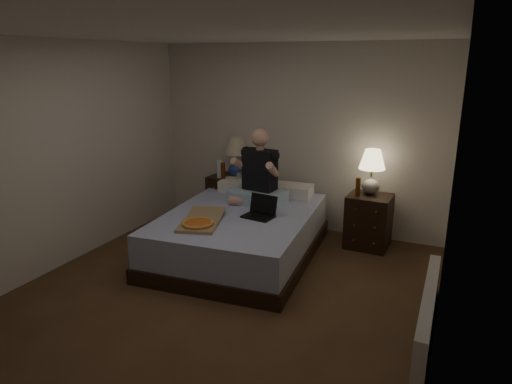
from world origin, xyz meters
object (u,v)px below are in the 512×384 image
at_px(nightstand_right, 369,221).
at_px(water_bottle, 219,169).
at_px(bed, 240,234).
at_px(beer_bottle_right, 358,187).
at_px(laptop, 258,207).
at_px(soda_can, 239,176).
at_px(person, 258,167).
at_px(nightstand_left, 230,199).
at_px(lamp_left, 236,157).
at_px(pizza_box, 198,224).
at_px(radiator, 427,312).
at_px(beer_bottle_left, 223,171).
at_px(lamp_right, 372,172).

distance_m(nightstand_right, water_bottle, 2.14).
distance_m(bed, beer_bottle_right, 1.54).
distance_m(beer_bottle_right, laptop, 1.29).
distance_m(bed, soda_can, 1.12).
distance_m(nightstand_right, person, 1.54).
xyz_separation_m(nightstand_left, soda_can, (0.19, -0.10, 0.39)).
bearing_deg(lamp_left, pizza_box, -77.23).
bearing_deg(beer_bottle_right, nightstand_right, 32.98).
bearing_deg(bed, water_bottle, 126.09).
relative_size(nightstand_left, radiator, 0.43).
bearing_deg(beer_bottle_left, soda_can, 23.39).
bearing_deg(person, nightstand_left, 147.94).
height_order(lamp_left, radiator, lamp_left).
relative_size(lamp_right, water_bottle, 2.24).
distance_m(bed, nightstand_left, 1.20).
distance_m(beer_bottle_right, person, 1.25).
relative_size(nightstand_right, radiator, 0.42).
bearing_deg(bed, person, 80.91).
bearing_deg(pizza_box, bed, 57.04).
height_order(bed, radiator, bed).
height_order(laptop, pizza_box, laptop).
xyz_separation_m(bed, pizza_box, (-0.19, -0.64, 0.31)).
distance_m(beer_bottle_right, pizza_box, 2.02).
xyz_separation_m(bed, laptop, (0.27, -0.07, 0.39)).
bearing_deg(lamp_left, bed, -61.41).
xyz_separation_m(lamp_left, pizza_box, (0.38, -1.69, -0.38)).
bearing_deg(person, pizza_box, -93.99).
bearing_deg(nightstand_left, water_bottle, -116.97).
distance_m(bed, beer_bottle_left, 1.18).
bearing_deg(bed, beer_bottle_right, 29.39).
bearing_deg(beer_bottle_left, pizza_box, -72.18).
xyz_separation_m(nightstand_right, soda_can, (-1.80, 0.01, 0.40)).
distance_m(lamp_left, laptop, 1.44).
bearing_deg(beer_bottle_left, nightstand_left, 87.67).
distance_m(nightstand_left, pizza_box, 1.73).
height_order(lamp_left, laptop, lamp_left).
bearing_deg(beer_bottle_left, person, -29.31).
height_order(beer_bottle_left, beer_bottle_right, beer_bottle_left).
bearing_deg(radiator, laptop, 158.70).
distance_m(lamp_left, lamp_right, 1.90).
height_order(person, radiator, person).
height_order(beer_bottle_right, radiator, beer_bottle_right).
bearing_deg(bed, beer_bottle_left, 124.22).
relative_size(bed, water_bottle, 8.68).
distance_m(soda_can, radiator, 3.20).
distance_m(water_bottle, radiator, 3.43).
relative_size(bed, pizza_box, 2.85).
height_order(nightstand_right, lamp_right, lamp_right).
xyz_separation_m(water_bottle, radiator, (2.93, -1.69, -0.61)).
relative_size(nightstand_left, nightstand_right, 1.02).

